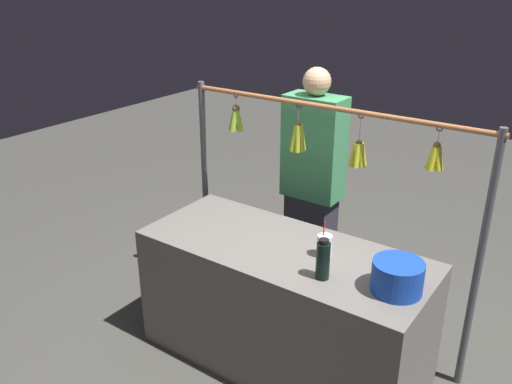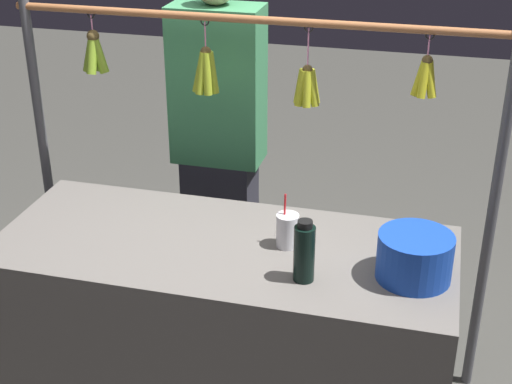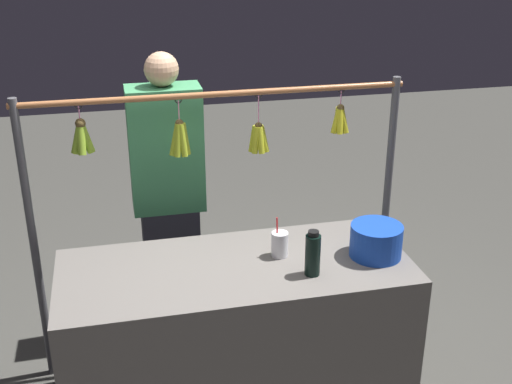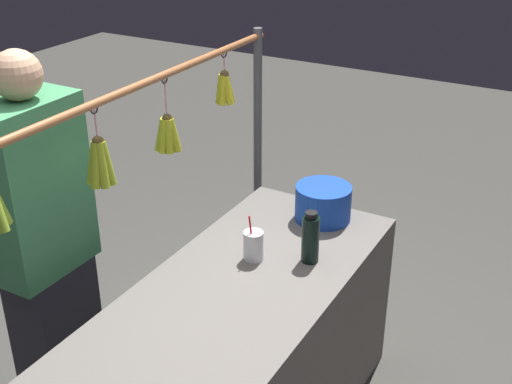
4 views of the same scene
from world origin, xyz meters
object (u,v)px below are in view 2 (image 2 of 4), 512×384
object	(u,v)px
water_bottle	(304,252)
blue_bucket	(415,257)
drink_cup	(287,230)
vendor_person	(219,152)

from	to	relation	value
water_bottle	blue_bucket	distance (m)	0.39
drink_cup	vendor_person	size ratio (longest dim) A/B	0.12
blue_bucket	drink_cup	size ratio (longest dim) A/B	1.25
blue_bucket	vendor_person	xyz separation A→B (m)	(0.97, -0.83, -0.04)
drink_cup	vendor_person	world-z (taller)	vendor_person
blue_bucket	drink_cup	world-z (taller)	drink_cup
drink_cup	vendor_person	bearing A→B (deg)	-55.60
blue_bucket	vendor_person	size ratio (longest dim) A/B	0.15
blue_bucket	water_bottle	bearing A→B (deg)	16.21
water_bottle	drink_cup	xyz separation A→B (m)	(0.11, -0.22, -0.04)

